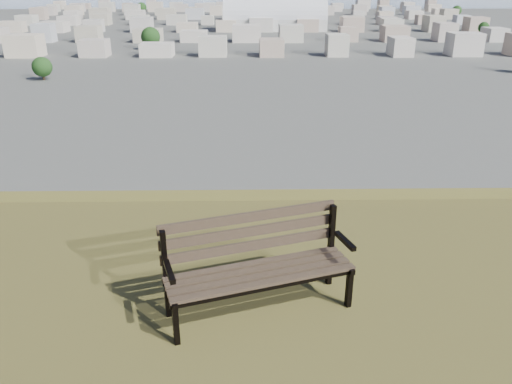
{
  "coord_description": "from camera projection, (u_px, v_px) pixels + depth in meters",
  "views": [
    {
      "loc": [
        0.93,
        -2.07,
        27.71
      ],
      "look_at": [
        1.03,
        3.59,
        25.3
      ],
      "focal_mm": 35.0,
      "sensor_mm": 36.0,
      "label": 1
    }
  ],
  "objects": [
    {
      "name": "arena",
      "position": [
        275.0,
        20.0,
        296.82
      ],
      "size": [
        60.65,
        26.87,
        25.34
      ],
      "rotation": [
        0.0,
        0.0,
        -0.03
      ],
      "color": "silver",
      "rests_on": "ground"
    },
    {
      "name": "park_bench",
      "position": [
        257.0,
        259.0,
        4.32
      ],
      "size": [
        1.7,
        0.99,
        0.85
      ],
      "rotation": [
        0.0,
        0.0,
        0.31
      ],
      "color": "#463928",
      "rests_on": "hilltop_mesa"
    },
    {
      "name": "city_blocks",
      "position": [
        245.0,
        15.0,
        374.19
      ],
      "size": [
        395.0,
        361.0,
        7.0
      ],
      "color": "beige",
      "rests_on": "ground"
    },
    {
      "name": "city_trees",
      "position": [
        202.0,
        21.0,
        303.83
      ],
      "size": [
        406.52,
        387.2,
        9.98
      ],
      "color": "#35271A",
      "rests_on": "ground"
    }
  ]
}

